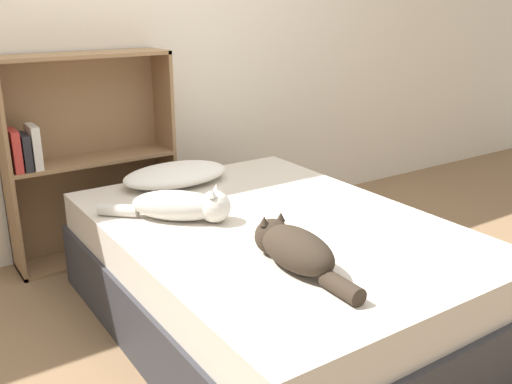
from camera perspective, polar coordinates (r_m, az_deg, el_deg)
ground_plane at (r=2.68m, az=1.69°, el=-12.79°), size 8.00×8.00×0.00m
wall_back at (r=3.45m, az=-11.49°, el=15.85°), size 8.00×0.06×2.50m
bed at (r=2.56m, az=1.75°, el=-8.20°), size 1.32×1.84×0.49m
pillow at (r=2.98m, az=-8.03°, el=1.74°), size 0.56×0.34×0.10m
cat_light at (r=2.48m, az=-7.32°, el=-1.39°), size 0.48×0.46×0.16m
cat_dark at (r=2.05m, az=3.79°, el=-5.64°), size 0.18×0.55×0.16m
bookshelf at (r=3.29m, az=-16.83°, el=3.40°), size 0.90×0.26×1.14m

